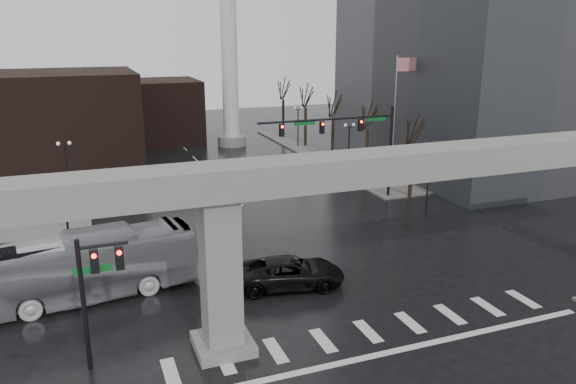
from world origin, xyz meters
TOP-DOWN VIEW (x-y plane):
  - ground at (0.00, 0.00)m, footprint 160.00×160.00m
  - sidewalk_ne at (26.00, 36.00)m, footprint 28.00×36.00m
  - elevated_guideway at (1.26, 0.00)m, footprint 48.00×2.60m
  - building_far_left at (-14.00, 42.00)m, footprint 16.00×14.00m
  - building_far_mid at (-2.00, 52.00)m, footprint 10.00×10.00m
  - smokestack at (6.00, 46.00)m, footprint 3.60×3.60m
  - signal_mast_arm at (8.99, 18.80)m, footprint 12.12×0.43m
  - signal_left_pole at (-12.25, 0.50)m, footprint 2.30×0.30m
  - flagpole_assembly at (15.29, 22.00)m, footprint 2.06×0.12m
  - lamp_right_0 at (13.50, 14.00)m, footprint 1.22×0.32m
  - lamp_right_1 at (13.50, 28.00)m, footprint 1.22×0.32m
  - lamp_right_2 at (13.50, 42.00)m, footprint 1.22×0.32m
  - lamp_left_0 at (-13.50, 14.00)m, footprint 1.22×0.32m
  - lamp_left_1 at (-13.50, 28.00)m, footprint 1.22×0.32m
  - lamp_left_2 at (-13.50, 42.00)m, footprint 1.22×0.32m
  - tree_right_0 at (14.53, 18.02)m, footprint 1.09×1.58m
  - tree_right_1 at (14.53, 26.02)m, footprint 1.09×1.61m
  - tree_right_2 at (14.53, 34.02)m, footprint 1.10×1.63m
  - tree_right_3 at (14.53, 42.02)m, footprint 1.11×1.66m
  - tree_right_4 at (14.53, 50.02)m, footprint 1.12×1.69m
  - pickup_truck at (-1.76, 5.04)m, footprint 6.65×4.02m
  - city_bus at (-13.07, 7.68)m, footprint 13.43×4.66m

SIDE VIEW (x-z plane):
  - ground at x=0.00m, z-range 0.00..0.00m
  - sidewalk_ne at x=26.00m, z-range 0.00..0.15m
  - pickup_truck at x=-1.76m, z-range 0.00..1.73m
  - city_bus at x=-13.07m, z-range 0.00..3.66m
  - tree_right_0 at x=14.53m, z-range -0.97..6.54m
  - tree_right_1 at x=14.53m, z-range -0.99..6.69m
  - tree_right_2 at x=14.53m, z-range -1.01..6.84m
  - tree_right_3 at x=14.53m, z-range -1.03..6.99m
  - tree_right_4 at x=14.53m, z-range -1.05..7.14m
  - lamp_right_0 at x=13.50m, z-range 0.92..6.03m
  - lamp_right_1 at x=13.50m, z-range 0.92..6.03m
  - lamp_right_2 at x=13.50m, z-range 0.92..6.03m
  - lamp_left_0 at x=-13.50m, z-range 0.92..6.03m
  - lamp_left_1 at x=-13.50m, z-range 0.92..6.03m
  - lamp_left_2 at x=-13.50m, z-range 0.92..6.03m
  - building_far_mid at x=-2.00m, z-range 0.00..8.00m
  - signal_left_pole at x=-12.25m, z-range 1.07..7.07m
  - building_far_left at x=-14.00m, z-range 0.00..10.00m
  - signal_mast_arm at x=8.99m, z-range 1.83..9.83m
  - elevated_guideway at x=1.26m, z-range 2.53..11.23m
  - flagpole_assembly at x=15.29m, z-range 1.53..13.53m
  - smokestack at x=6.00m, z-range -1.65..28.35m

